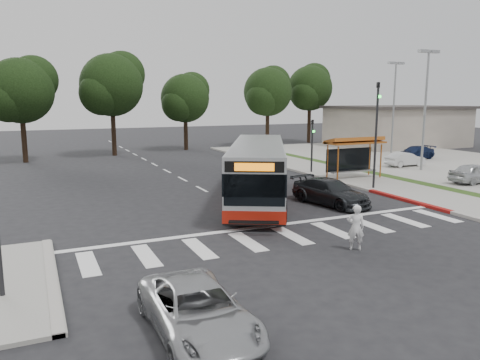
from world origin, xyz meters
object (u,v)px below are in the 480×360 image
pedestrian (356,227)px  transit_bus (258,172)px  dark_sedan (330,192)px  silver_suv_south (198,311)px

pedestrian → transit_bus: bearing=-63.8°
pedestrian → dark_sedan: (3.54, 6.66, -0.18)m
transit_bus → silver_suv_south: size_ratio=2.73×
pedestrian → silver_suv_south: size_ratio=0.38×
silver_suv_south → transit_bus: bearing=58.2°
pedestrian → dark_sedan: bearing=-89.2°
transit_bus → silver_suv_south: bearing=-94.0°
pedestrian → silver_suv_south: bearing=55.2°
transit_bus → dark_sedan: size_ratio=2.65×
silver_suv_south → pedestrian: bearing=26.2°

